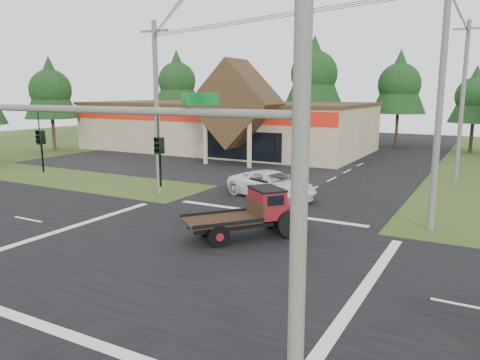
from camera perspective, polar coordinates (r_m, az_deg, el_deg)
The scene contains 18 objects.
ground at distance 19.16m, azimuth -5.87°, elevation -8.75°, with size 120.00×120.00×0.00m, color #2F4418.
road_ns at distance 19.16m, azimuth -5.88°, elevation -8.72°, with size 12.00×120.00×0.02m, color black.
road_ew at distance 19.16m, azimuth -5.88°, elevation -8.72°, with size 120.00×12.00×0.02m, color black.
parking_apron at distance 42.15m, azimuth -6.86°, elevation 2.01°, with size 28.00×14.00×0.02m, color black.
cvs_building at distance 51.58m, azimuth -1.60°, elevation 6.77°, with size 30.40×18.20×9.19m.
traffic_signal_mast at distance 8.82m, azimuth -3.00°, elevation -2.10°, with size 8.12×0.24×7.00m.
utility_pole_nr at distance 7.88m, azimuth 7.42°, elevation 5.22°, with size 2.00×0.30×11.00m.
utility_pole_nw at distance 29.29m, azimuth -10.12°, elevation 8.66°, with size 2.00×0.30×10.50m.
utility_pole_ne at distance 22.92m, azimuth 23.20°, elevation 8.68°, with size 2.00×0.30×11.50m.
utility_pole_n at distance 36.88m, azimuth 25.48°, elevation 8.74°, with size 2.00×0.30×11.20m.
tree_row_a at distance 68.08m, azimuth -7.70°, elevation 12.09°, with size 6.72×6.72×12.12m.
tree_row_b at distance 64.40m, azimuth 0.73°, elevation 11.07°, with size 5.60×5.60×10.10m.
tree_row_c at distance 59.44m, azimuth 9.02°, elevation 12.91°, with size 7.28×7.28×13.13m.
tree_row_d at distance 57.74m, azimuth 18.88°, elevation 11.20°, with size 6.16×6.16×11.11m.
tree_row_e at distance 54.85m, azimuth 26.75°, elevation 9.28°, with size 5.04×5.04×9.09m.
tree_side_w at distance 54.82m, azimuth -22.13°, elevation 10.34°, with size 5.60×5.60×10.10m.
antique_flatbed_truck at distance 20.61m, azimuth 0.63°, elevation -4.08°, with size 2.01×5.27×2.21m, color #5A0C10, non-canonical shape.
white_pickup at distance 28.36m, azimuth 3.88°, elevation -0.59°, with size 2.68×5.81×1.62m, color white.
Camera 1 is at (10.36, -14.80, 6.39)m, focal length 35.00 mm.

